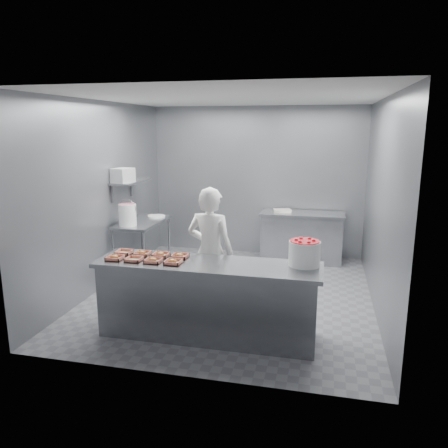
{
  "coord_description": "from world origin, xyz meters",
  "views": [
    {
      "loc": [
        1.26,
        -5.96,
        2.42
      ],
      "look_at": [
        -0.07,
        -0.2,
        1.1
      ],
      "focal_mm": 35.0,
      "sensor_mm": 36.0,
      "label": 1
    }
  ],
  "objects_px": {
    "tray_1": "(134,259)",
    "tray_7": "(180,256)",
    "strawberry_tub": "(304,252)",
    "worker": "(210,252)",
    "tray_2": "(153,260)",
    "tray_6": "(161,254)",
    "back_counter": "(301,237)",
    "tray_5": "(142,253)",
    "tray_4": "(124,252)",
    "service_counter": "(208,299)",
    "tray_0": "(115,258)",
    "glaze_bucket": "(128,214)",
    "prep_table": "(143,239)",
    "tray_3": "(173,262)",
    "appliance": "(123,175)"
  },
  "relations": [
    {
      "from": "tray_0",
      "to": "tray_4",
      "type": "height_order",
      "value": "tray_0"
    },
    {
      "from": "tray_2",
      "to": "appliance",
      "type": "bearing_deg",
      "value": 123.84
    },
    {
      "from": "tray_7",
      "to": "worker",
      "type": "height_order",
      "value": "worker"
    },
    {
      "from": "tray_0",
      "to": "glaze_bucket",
      "type": "relative_size",
      "value": 0.45
    },
    {
      "from": "strawberry_tub",
      "to": "worker",
      "type": "bearing_deg",
      "value": 159.53
    },
    {
      "from": "service_counter",
      "to": "worker",
      "type": "height_order",
      "value": "worker"
    },
    {
      "from": "tray_3",
      "to": "appliance",
      "type": "xyz_separation_m",
      "value": [
        -1.45,
        1.8,
        0.75
      ]
    },
    {
      "from": "strawberry_tub",
      "to": "glaze_bucket",
      "type": "xyz_separation_m",
      "value": [
        -2.8,
        1.42,
        0.03
      ]
    },
    {
      "from": "tray_1",
      "to": "appliance",
      "type": "relative_size",
      "value": 0.63
    },
    {
      "from": "tray_0",
      "to": "tray_6",
      "type": "distance_m",
      "value": 0.54
    },
    {
      "from": "tray_0",
      "to": "tray_3",
      "type": "height_order",
      "value": "same"
    },
    {
      "from": "glaze_bucket",
      "to": "appliance",
      "type": "height_order",
      "value": "appliance"
    },
    {
      "from": "appliance",
      "to": "tray_0",
      "type": "bearing_deg",
      "value": -51.6
    },
    {
      "from": "tray_1",
      "to": "tray_7",
      "type": "relative_size",
      "value": 1.0
    },
    {
      "from": "prep_table",
      "to": "worker",
      "type": "xyz_separation_m",
      "value": [
        1.52,
        -1.35,
        0.25
      ]
    },
    {
      "from": "strawberry_tub",
      "to": "service_counter",
      "type": "bearing_deg",
      "value": -172.09
    },
    {
      "from": "prep_table",
      "to": "tray_4",
      "type": "relative_size",
      "value": 6.4
    },
    {
      "from": "tray_4",
      "to": "service_counter",
      "type": "bearing_deg",
      "value": -6.29
    },
    {
      "from": "tray_4",
      "to": "strawberry_tub",
      "type": "height_order",
      "value": "strawberry_tub"
    },
    {
      "from": "back_counter",
      "to": "tray_1",
      "type": "height_order",
      "value": "tray_1"
    },
    {
      "from": "service_counter",
      "to": "tray_3",
      "type": "distance_m",
      "value": 0.61
    },
    {
      "from": "tray_6",
      "to": "tray_7",
      "type": "distance_m",
      "value": 0.24
    },
    {
      "from": "tray_3",
      "to": "tray_6",
      "type": "height_order",
      "value": "same"
    },
    {
      "from": "service_counter",
      "to": "worker",
      "type": "bearing_deg",
      "value": 101.83
    },
    {
      "from": "worker",
      "to": "strawberry_tub",
      "type": "height_order",
      "value": "worker"
    },
    {
      "from": "tray_7",
      "to": "worker",
      "type": "xyz_separation_m",
      "value": [
        0.25,
        0.48,
        -0.08
      ]
    },
    {
      "from": "worker",
      "to": "tray_6",
      "type": "bearing_deg",
      "value": 52.52
    },
    {
      "from": "tray_1",
      "to": "strawberry_tub",
      "type": "bearing_deg",
      "value": 7.97
    },
    {
      "from": "tray_2",
      "to": "tray_5",
      "type": "height_order",
      "value": "same"
    },
    {
      "from": "back_counter",
      "to": "tray_0",
      "type": "bearing_deg",
      "value": -120.6
    },
    {
      "from": "tray_2",
      "to": "tray_6",
      "type": "xyz_separation_m",
      "value": [
        0.0,
        0.24,
        0.0
      ]
    },
    {
      "from": "tray_1",
      "to": "tray_5",
      "type": "bearing_deg",
      "value": 90.72
    },
    {
      "from": "tray_4",
      "to": "appliance",
      "type": "relative_size",
      "value": 0.63
    },
    {
      "from": "tray_0",
      "to": "tray_1",
      "type": "xyz_separation_m",
      "value": [
        0.24,
        0.0,
        -0.0
      ]
    },
    {
      "from": "service_counter",
      "to": "tray_6",
      "type": "distance_m",
      "value": 0.78
    },
    {
      "from": "service_counter",
      "to": "tray_7",
      "type": "distance_m",
      "value": 0.61
    },
    {
      "from": "service_counter",
      "to": "tray_0",
      "type": "bearing_deg",
      "value": -173.73
    },
    {
      "from": "back_counter",
      "to": "tray_4",
      "type": "bearing_deg",
      "value": -122.45
    },
    {
      "from": "tray_4",
      "to": "tray_6",
      "type": "bearing_deg",
      "value": -0.0
    },
    {
      "from": "tray_4",
      "to": "worker",
      "type": "xyz_separation_m",
      "value": [
        0.96,
        0.48,
        -0.07
      ]
    },
    {
      "from": "tray_0",
      "to": "appliance",
      "type": "xyz_separation_m",
      "value": [
        -0.73,
        1.8,
        0.75
      ]
    },
    {
      "from": "service_counter",
      "to": "tray_5",
      "type": "distance_m",
      "value": 0.98
    },
    {
      "from": "prep_table",
      "to": "tray_3",
      "type": "bearing_deg",
      "value": -58.33
    },
    {
      "from": "prep_table",
      "to": "tray_6",
      "type": "xyz_separation_m",
      "value": [
        1.04,
        -1.83,
        0.33
      ]
    },
    {
      "from": "prep_table",
      "to": "tray_5",
      "type": "xyz_separation_m",
      "value": [
        0.8,
        -1.83,
        0.33
      ]
    },
    {
      "from": "glaze_bucket",
      "to": "appliance",
      "type": "relative_size",
      "value": 1.4
    },
    {
      "from": "back_counter",
      "to": "tray_5",
      "type": "height_order",
      "value": "tray_5"
    },
    {
      "from": "back_counter",
      "to": "glaze_bucket",
      "type": "relative_size",
      "value": 3.59
    },
    {
      "from": "strawberry_tub",
      "to": "glaze_bucket",
      "type": "bearing_deg",
      "value": 153.14
    },
    {
      "from": "back_counter",
      "to": "tray_7",
      "type": "xyz_separation_m",
      "value": [
        -1.27,
        -3.13,
        0.47
      ]
    }
  ]
}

